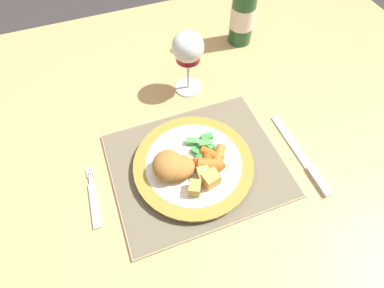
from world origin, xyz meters
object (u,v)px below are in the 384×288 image
dining_table (173,136)px  table_knife (304,160)px  dinner_plate (194,165)px  fork (94,201)px  bottle (244,8)px  wine_glass (188,50)px

dining_table → table_knife: bearing=-43.4°
dinner_plate → table_knife: bearing=-15.8°
fork → bottle: bearing=36.4°
fork → bottle: bottle is taller
bottle → dinner_plate: bearing=-127.8°
dinner_plate → dining_table: bearing=90.0°
dinner_plate → bottle: bottle is taller
dining_table → bottle: bearing=36.5°
fork → wine_glass: 0.38m
dining_table → fork: bearing=-143.9°
wine_glass → dinner_plate: bearing=-107.6°
dinner_plate → fork: dinner_plate is taller
dinner_plate → table_knife: (0.23, -0.06, -0.01)m
dining_table → wine_glass: 0.22m
bottle → wine_glass: bearing=-147.7°
dinner_plate → fork: size_ratio=1.82×
table_knife → wine_glass: wine_glass is taller
dining_table → fork: 0.27m
dinner_plate → fork: (-0.21, -0.00, -0.01)m
dinner_plate → wine_glass: bearing=72.4°
dining_table → bottle: 0.39m
dinner_plate → table_knife: 0.24m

